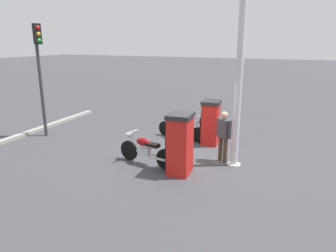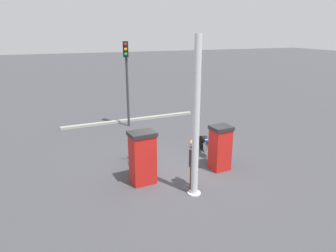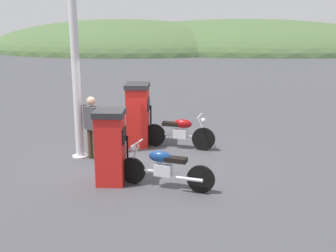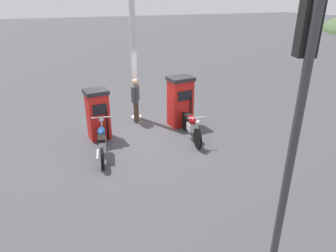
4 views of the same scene
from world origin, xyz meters
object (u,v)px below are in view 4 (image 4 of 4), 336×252
at_px(roadside_traffic_light, 298,106).
at_px(fuel_pump_far, 180,101).
at_px(fuel_pump_near, 98,114).
at_px(motorcycle_far_pump, 191,125).
at_px(motorcycle_near_pump, 102,140).
at_px(canopy_support_pole, 134,57).
at_px(attendant_person, 136,98).

bearing_deg(roadside_traffic_light, fuel_pump_far, 170.04).
xyz_separation_m(fuel_pump_near, motorcycle_far_pump, (1.16, 2.65, -0.34)).
xyz_separation_m(motorcycle_near_pump, canopy_support_pole, (-2.39, 1.70, 1.78)).
bearing_deg(canopy_support_pole, roadside_traffic_light, 1.15).
xyz_separation_m(fuel_pump_far, motorcycle_far_pump, (1.16, -0.15, -0.41)).
height_order(fuel_pump_near, motorcycle_far_pump, fuel_pump_near).
height_order(fuel_pump_far, motorcycle_far_pump, fuel_pump_far).
distance_m(fuel_pump_near, attendant_person, 1.71).
distance_m(motorcycle_far_pump, canopy_support_pole, 3.18).
height_order(fuel_pump_near, canopy_support_pole, canopy_support_pole).
bearing_deg(motorcycle_far_pump, fuel_pump_far, 172.85).
bearing_deg(attendant_person, fuel_pump_far, 56.83).
relative_size(fuel_pump_near, attendant_person, 1.00).
distance_m(fuel_pump_near, motorcycle_far_pump, 2.91).
distance_m(motorcycle_far_pump, attendant_person, 2.39).
relative_size(motorcycle_near_pump, motorcycle_far_pump, 1.03).
height_order(motorcycle_near_pump, motorcycle_far_pump, motorcycle_far_pump).
relative_size(motorcycle_far_pump, roadside_traffic_light, 0.47).
height_order(fuel_pump_far, roadside_traffic_light, roadside_traffic_light).
relative_size(fuel_pump_far, roadside_traffic_light, 0.41).
distance_m(fuel_pump_far, motorcycle_far_pump, 1.24).
distance_m(motorcycle_near_pump, roadside_traffic_light, 5.78).
distance_m(fuel_pump_far, canopy_support_pole, 2.21).
relative_size(fuel_pump_near, motorcycle_near_pump, 0.78).
xyz_separation_m(roadside_traffic_light, canopy_support_pole, (-7.32, -0.15, -0.60)).
bearing_deg(attendant_person, fuel_pump_near, -59.46).
bearing_deg(attendant_person, canopy_support_pole, 163.84).
relative_size(fuel_pump_far, motorcycle_near_pump, 0.84).
relative_size(roadside_traffic_light, canopy_support_pole, 0.91).
bearing_deg(attendant_person, motorcycle_far_pump, 30.14).
distance_m(motorcycle_near_pump, motorcycle_far_pump, 2.77).
relative_size(fuel_pump_near, fuel_pump_far, 0.92).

